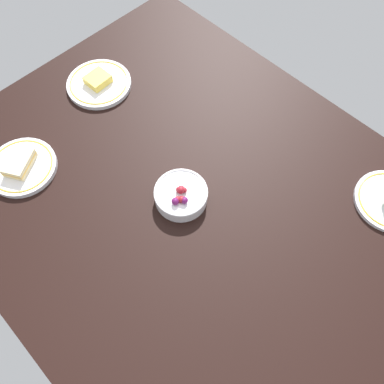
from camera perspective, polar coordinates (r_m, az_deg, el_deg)
The scene contains 4 objects.
dining_table at distance 111.59cm, azimuth -0.00°, elevation -0.97°, with size 143.96×112.03×4.00cm, color black.
bowl_berries at distance 107.13cm, azimuth -1.63°, elevation -0.43°, with size 14.89×14.89×6.10cm.
plate_cheese at distance 136.62cm, azimuth -13.47°, elevation 15.23°, with size 21.13×21.13×4.11cm.
plate_sandwich at distance 123.37cm, azimuth -23.69°, elevation 3.50°, with size 19.97×19.97×4.78cm.
Camera 1 is at (-36.19, 35.86, 101.28)cm, focal length 36.45 mm.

